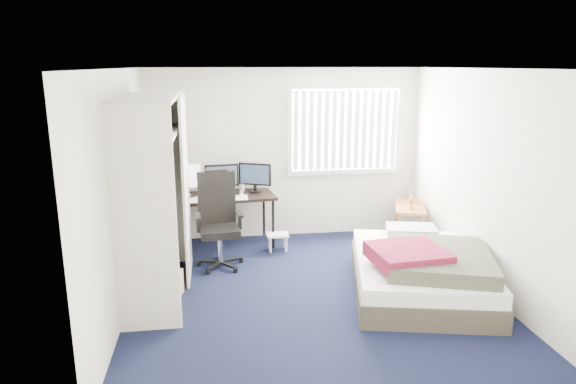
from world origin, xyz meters
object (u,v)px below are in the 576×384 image
(nightstand, at_px, (410,210))
(bed, at_px, (421,270))
(desk, at_px, (220,193))
(office_chair, at_px, (219,229))

(nightstand, bearing_deg, bed, -106.74)
(desk, relative_size, bed, 0.72)
(nightstand, bearing_deg, office_chair, -170.69)
(desk, distance_m, nightstand, 2.75)
(nightstand, xyz_separation_m, bed, (-0.50, -1.65, -0.22))
(desk, relative_size, office_chair, 1.28)
(desk, distance_m, bed, 2.99)
(nightstand, bearing_deg, desk, 174.10)
(desk, bearing_deg, nightstand, -5.90)
(office_chair, bearing_deg, desk, 87.24)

